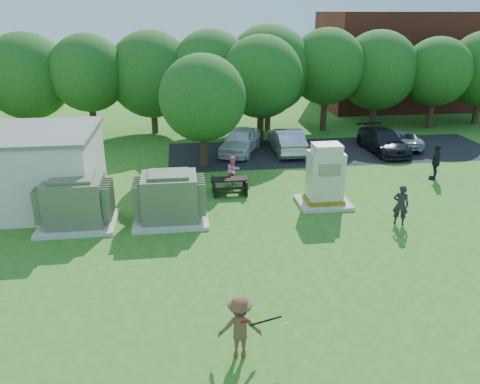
{
  "coord_description": "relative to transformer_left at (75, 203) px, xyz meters",
  "views": [
    {
      "loc": [
        -2.27,
        -13.26,
        8.06
      ],
      "look_at": [
        0.0,
        4.0,
        1.3
      ],
      "focal_mm": 35.0,
      "sensor_mm": 36.0,
      "label": 1
    }
  ],
  "objects": [
    {
      "name": "car_white",
      "position": [
        7.82,
        9.39,
        -0.21
      ],
      "size": [
        3.35,
        4.78,
        1.51
      ],
      "primitive_type": "imported",
      "rotation": [
        0.0,
        0.0,
        -0.39
      ],
      "color": "silver",
      "rests_on": "ground"
    },
    {
      "name": "car_dark",
      "position": [
        16.48,
        8.5,
        -0.29
      ],
      "size": [
        2.12,
        4.75,
        1.35
      ],
      "primitive_type": "imported",
      "rotation": [
        0.0,
        0.0,
        0.05
      ],
      "color": "black",
      "rests_on": "ground"
    },
    {
      "name": "picnic_table",
      "position": [
        6.43,
        2.75,
        -0.51
      ],
      "size": [
        1.72,
        1.29,
        0.73
      ],
      "color": "black",
      "rests_on": "ground"
    },
    {
      "name": "batting_equipment",
      "position": [
        6.05,
        -8.54,
        0.1
      ],
      "size": [
        1.19,
        0.3,
        0.29
      ],
      "color": "black",
      "rests_on": "ground"
    },
    {
      "name": "parking_strip",
      "position": [
        13.5,
        9.0,
        -0.96
      ],
      "size": [
        20.0,
        6.0,
        0.01
      ],
      "primitive_type": "cube",
      "color": "#232326",
      "rests_on": "ground"
    },
    {
      "name": "transformer_right",
      "position": [
        3.7,
        0.0,
        0.0
      ],
      "size": [
        3.0,
        2.4,
        2.07
      ],
      "color": "beige",
      "rests_on": "ground"
    },
    {
      "name": "transformer_left",
      "position": [
        0.0,
        0.0,
        0.0
      ],
      "size": [
        3.0,
        2.4,
        2.07
      ],
      "color": "beige",
      "rests_on": "ground"
    },
    {
      "name": "person_walking_right",
      "position": [
        17.02,
        3.37,
        -0.05
      ],
      "size": [
        1.0,
        1.14,
        1.85
      ],
      "primitive_type": "imported",
      "rotation": [
        0.0,
        0.0,
        4.08
      ],
      "color": "black",
      "rests_on": "ground"
    },
    {
      "name": "brick_building",
      "position": [
        24.5,
        22.5,
        3.03
      ],
      "size": [
        15.0,
        8.0,
        8.0
      ],
      "primitive_type": "cube",
      "color": "maroon",
      "rests_on": "ground"
    },
    {
      "name": "tree_row",
      "position": [
        8.25,
        14.0,
        3.18
      ],
      "size": [
        41.3,
        13.3,
        7.3
      ],
      "color": "#47301E",
      "rests_on": "ground"
    },
    {
      "name": "generator_cabinet",
      "position": [
        10.42,
        0.84,
        0.24
      ],
      "size": [
        2.28,
        1.86,
        2.78
      ],
      "color": "beige",
      "rests_on": "ground"
    },
    {
      "name": "ground",
      "position": [
        6.5,
        -4.5,
        -0.97
      ],
      "size": [
        120.0,
        120.0,
        0.0
      ],
      "primitive_type": "plane",
      "color": "#2D6619",
      "rests_on": "ground"
    },
    {
      "name": "batter",
      "position": [
        5.46,
        -8.37,
        -0.13
      ],
      "size": [
        1.13,
        0.7,
        1.68
      ],
      "primitive_type": "imported",
      "rotation": [
        0.0,
        0.0,
        3.07
      ],
      "color": "brown",
      "rests_on": "ground"
    },
    {
      "name": "car_silver_a",
      "position": [
        10.61,
        9.12,
        -0.22
      ],
      "size": [
        1.65,
        4.56,
        1.49
      ],
      "primitive_type": "imported",
      "rotation": [
        0.0,
        0.0,
        3.13
      ],
      "color": "#BBBCC1",
      "rests_on": "ground"
    },
    {
      "name": "person_at_picnic",
      "position": [
        6.72,
        3.77,
        -0.22
      ],
      "size": [
        0.92,
        0.85,
        1.51
      ],
      "primitive_type": "imported",
      "rotation": [
        0.0,
        0.0,
        0.5
      ],
      "color": "pink",
      "rests_on": "ground"
    },
    {
      "name": "car_silver_b",
      "position": [
        18.03,
        9.4,
        -0.39
      ],
      "size": [
        2.6,
        4.44,
        1.16
      ],
      "primitive_type": "imported",
      "rotation": [
        0.0,
        0.0,
        2.97
      ],
      "color": "#B1B1B5",
      "rests_on": "ground"
    },
    {
      "name": "person_by_generator",
      "position": [
        12.83,
        -1.56,
        -0.13
      ],
      "size": [
        0.73,
        0.64,
        1.67
      ],
      "primitive_type": "imported",
      "rotation": [
        0.0,
        0.0,
        2.65
      ],
      "color": "black",
      "rests_on": "ground"
    }
  ]
}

